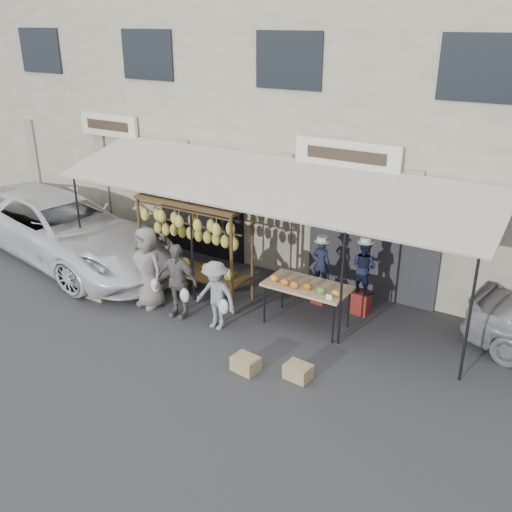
{
  "coord_description": "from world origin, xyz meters",
  "views": [
    {
      "loc": [
        6.2,
        -7.8,
        5.8
      ],
      "look_at": [
        0.47,
        1.4,
        1.3
      ],
      "focal_mm": 40.0,
      "sensor_mm": 36.0,
      "label": 1
    }
  ],
  "objects": [
    {
      "name": "vendor_left",
      "position": [
        1.42,
        2.54,
        0.95
      ],
      "size": [
        0.41,
        0.29,
        1.07
      ],
      "primitive_type": "imported",
      "rotation": [
        0.0,
        0.0,
        3.23
      ],
      "color": "#191F34",
      "rests_on": "stool_left"
    },
    {
      "name": "vendor_right",
      "position": [
        2.38,
        2.57,
        1.07
      ],
      "size": [
        0.67,
        0.59,
        1.16
      ],
      "primitive_type": "imported",
      "rotation": [
        0.0,
        0.0,
        2.84
      ],
      "color": "#181C37",
      "rests_on": "stool_right"
    },
    {
      "name": "stool_right",
      "position": [
        2.38,
        2.57,
        0.24
      ],
      "size": [
        0.43,
        0.43,
        0.49
      ],
      "primitive_type": "cube",
      "rotation": [
        0.0,
        0.0,
        -0.29
      ],
      "color": "maroon",
      "rests_on": "ground_plane"
    },
    {
      "name": "produce_table",
      "position": [
        1.63,
        1.43,
        0.87
      ],
      "size": [
        1.7,
        0.9,
        1.04
      ],
      "color": "tan",
      "rests_on": "ground_plane"
    },
    {
      "name": "crate_near_a",
      "position": [
        1.48,
        -0.57,
        0.14
      ],
      "size": [
        0.5,
        0.41,
        0.28
      ],
      "primitive_type": "cube",
      "rotation": [
        0.0,
        0.0,
        -0.13
      ],
      "color": "tan",
      "rests_on": "ground_plane"
    },
    {
      "name": "banana_rack",
      "position": [
        -1.17,
        1.41,
        1.57
      ],
      "size": [
        2.6,
        0.9,
        2.24
      ],
      "color": "#322311",
      "rests_on": "ground_plane"
    },
    {
      "name": "crate_far",
      "position": [
        -2.9,
        0.12,
        0.15
      ],
      "size": [
        0.51,
        0.39,
        0.31
      ],
      "primitive_type": "cube",
      "rotation": [
        0.0,
        0.0,
        0.01
      ],
      "color": "tan",
      "rests_on": "ground_plane"
    },
    {
      "name": "van",
      "position": [
        -5.59,
        1.48,
        1.16
      ],
      "size": [
        5.96,
        3.59,
        2.32
      ],
      "primitive_type": "imported",
      "rotation": [
        0.0,
        0.0,
        1.38
      ],
      "color": "white",
      "rests_on": "ground_plane"
    },
    {
      "name": "shophouse",
      "position": [
        -0.0,
        6.5,
        3.65
      ],
      "size": [
        24.0,
        6.15,
        7.3
      ],
      "color": "#BFB79E",
      "rests_on": "ground_plane"
    },
    {
      "name": "customer_mid",
      "position": [
        -0.84,
        0.41,
        0.81
      ],
      "size": [
        0.98,
        0.48,
        1.62
      ],
      "primitive_type": "imported",
      "rotation": [
        0.0,
        0.0,
        0.09
      ],
      "color": "slate",
      "rests_on": "ground_plane"
    },
    {
      "name": "customer_left",
      "position": [
        -1.66,
        0.45,
        0.9
      ],
      "size": [
        0.98,
        0.73,
        1.8
      ],
      "primitive_type": "imported",
      "rotation": [
        0.0,
        0.0,
        -0.2
      ],
      "color": "gray",
      "rests_on": "ground_plane"
    },
    {
      "name": "crate_near_b",
      "position": [
        2.39,
        -0.29,
        0.13
      ],
      "size": [
        0.48,
        0.38,
        0.27
      ],
      "primitive_type": "cube",
      "rotation": [
        0.0,
        0.0,
        -0.09
      ],
      "color": "tan",
      "rests_on": "ground_plane"
    },
    {
      "name": "awning",
      "position": [
        0.01,
        2.28,
        2.57
      ],
      "size": [
        10.0,
        2.35,
        2.92
      ],
      "color": "beige",
      "rests_on": "ground_plane"
    },
    {
      "name": "customer_right",
      "position": [
        0.14,
        0.42,
        0.72
      ],
      "size": [
        0.96,
        0.58,
        1.45
      ],
      "primitive_type": "imported",
      "rotation": [
        0.0,
        0.0,
        -0.05
      ],
      "color": "gray",
      "rests_on": "ground_plane"
    },
    {
      "name": "ground_plane",
      "position": [
        0.0,
        0.0,
        0.0
      ],
      "size": [
        90.0,
        90.0,
        0.0
      ],
      "primitive_type": "plane",
      "color": "#2D2D30"
    },
    {
      "name": "stool_left",
      "position": [
        1.42,
        2.54,
        0.21
      ],
      "size": [
        0.3,
        0.3,
        0.42
      ],
      "primitive_type": "cube",
      "rotation": [
        0.0,
        0.0,
        0.01
      ],
      "color": "maroon",
      "rests_on": "ground_plane"
    }
  ]
}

